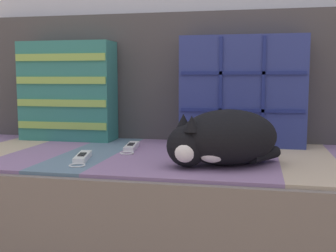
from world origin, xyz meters
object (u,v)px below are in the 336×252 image
Objects in this scene: couch at (172,211)px; sleeping_cat at (222,139)px; throw_pillow_striped at (68,91)px; game_remote_near at (131,147)px; throw_pillow_quilted at (242,91)px; game_remote_far at (82,158)px.

sleeping_cat reaches higher than couch.
game_remote_near is at bearing -29.09° from throw_pillow_striped.
throw_pillow_striped is 1.09× the size of sleeping_cat.
throw_pillow_quilted is 0.47m from game_remote_near.
throw_pillow_quilted reaches higher than throw_pillow_striped.
throw_pillow_striped reaches higher than sleeping_cat.
couch is 4.72× the size of throw_pillow_striped.
sleeping_cat is at bearing -30.32° from throw_pillow_striped.
throw_pillow_striped is at bearing 120.15° from game_remote_far.
throw_pillow_striped reaches higher than couch.
throw_pillow_striped is 2.00× the size of game_remote_far.
game_remote_near and game_remote_far have the same top height.
throw_pillow_striped reaches higher than game_remote_near.
couch is 9.45× the size of game_remote_near.
game_remote_near is at bearing 148.53° from sleeping_cat.
game_remote_far is (0.24, -0.41, -0.19)m from throw_pillow_striped.
game_remote_far is at bearing -139.54° from throw_pillow_quilted.
couch is 0.27m from game_remote_near.
couch is at bearing -7.22° from game_remote_near.
sleeping_cat is at bearing 1.94° from game_remote_far.
couch is 0.40m from sleeping_cat.
throw_pillow_quilted reaches higher than sleeping_cat.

